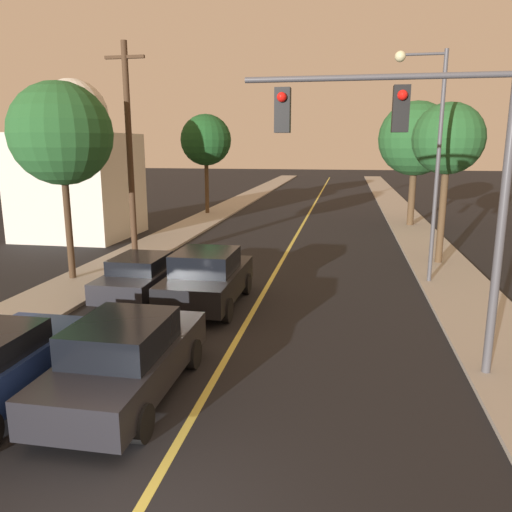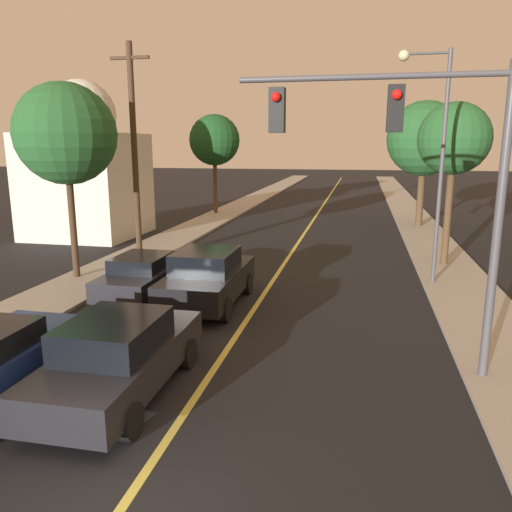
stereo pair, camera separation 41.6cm
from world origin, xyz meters
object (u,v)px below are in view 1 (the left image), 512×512
Objects in this scene: traffic_signal_mast at (418,156)px; tree_left_near at (61,134)px; car_near_lane_second at (207,278)px; domed_building_left at (78,171)px; streetlamp_right at (429,140)px; car_outer_lane_second at (143,275)px; tree_right_far at (416,139)px; utility_pole_left at (130,152)px; tree_left_far at (206,140)px; car_near_lane_front at (126,358)px; tree_right_near at (448,140)px.

traffic_signal_mast is 12.53m from tree_left_near.
car_near_lane_second is 0.55× the size of domed_building_left.
domed_building_left is at bearing 158.45° from streetlamp_right.
car_outer_lane_second is 20.09m from tree_right_far.
streetlamp_right is (9.13, 3.31, 4.34)m from car_outer_lane_second.
traffic_signal_mast is 0.77× the size of domed_building_left.
utility_pole_left is 15.68m from tree_left_far.
utility_pole_left is at bearing -85.30° from tree_left_far.
car_near_lane_front is 0.59× the size of streetlamp_right.
traffic_signal_mast is 26.48m from tree_left_far.
streetlamp_right is 13.36m from tree_right_far.
tree_right_far is at bearing 89.80° from tree_right_near.
tree_right_far is at bearing 44.98° from utility_pole_left.
domed_building_left reaches higher than tree_left_near.
domed_building_left reaches higher than car_outer_lane_second.
traffic_signal_mast is 0.98× the size of tree_right_near.
tree_right_far is (0.04, 10.19, 0.15)m from tree_right_near.
car_near_lane_second reaches higher than car_near_lane_front.
car_outer_lane_second is 0.59× the size of tree_right_far.
utility_pole_left reaches higher than tree_left_far.
traffic_signal_mast is 0.86× the size of tree_right_far.
car_near_lane_front is 0.73× the size of traffic_signal_mast.
tree_left_far is 14.10m from tree_right_far.
utility_pole_left reaches higher than streetlamp_right.
car_outer_lane_second is (-2.34, 0.52, -0.16)m from car_near_lane_second.
car_near_lane_second is 14.75m from domed_building_left.
tree_right_far is (13.71, 15.18, -0.01)m from tree_left_near.
utility_pole_left reaches higher than car_near_lane_second.
tree_left_far is 10.87m from domed_building_left.
tree_left_near is (-5.68, 1.95, 4.36)m from car_near_lane_second.
car_near_lane_second is (0.00, 5.85, 0.07)m from car_near_lane_front.
car_outer_lane_second is at bearing 151.84° from traffic_signal_mast.
domed_building_left is at bearing 117.01° from tree_left_near.
tree_right_far reaches higher than car_near_lane_second.
car_near_lane_front is at bearing -158.42° from traffic_signal_mast.
tree_left_near is (-1.26, -2.74, 0.64)m from utility_pole_left.
car_near_lane_front is 0.63× the size of tree_right_far.
car_near_lane_second is at bearing 146.27° from traffic_signal_mast.
utility_pole_left is 1.35× the size of tree_right_near.
tree_right_near is at bearing 68.97° from streetlamp_right.
car_near_lane_second is 0.52× the size of utility_pole_left.
car_outer_lane_second is 0.52× the size of domed_building_left.
car_near_lane_second is 1.05× the size of car_outer_lane_second.
utility_pole_left is 1.25× the size of tree_left_near.
traffic_signal_mast is 7.62m from streetlamp_right.
utility_pole_left is 1.18× the size of tree_right_far.
tree_left_far is (-5.71, 20.31, 4.33)m from car_near_lane_second.
traffic_signal_mast is at bearing -103.19° from tree_right_near.
streetlamp_right is 18.15m from domed_building_left.
tree_left_far is at bearing 90.08° from tree_left_near.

